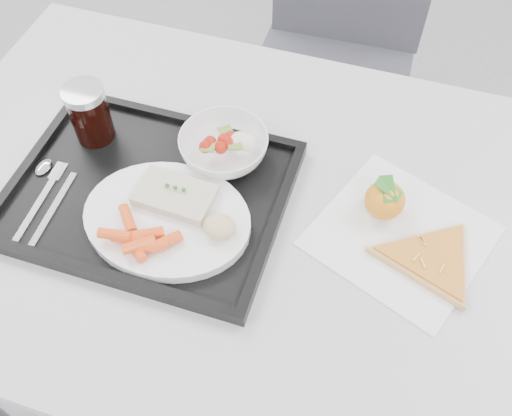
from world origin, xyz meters
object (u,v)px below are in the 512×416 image
(dinner_plate, at_px, (167,219))
(salad_bowl, at_px, (224,147))
(tangerine, at_px, (385,200))
(cola_glass, at_px, (89,113))
(table, at_px, (251,230))
(chair, at_px, (338,42))
(tray, at_px, (149,193))
(pizza_slice, at_px, (431,259))

(dinner_plate, height_order, salad_bowl, salad_bowl)
(tangerine, bearing_deg, cola_glass, 179.75)
(table, xyz_separation_m, tangerine, (0.21, 0.06, 0.10))
(dinner_plate, distance_m, tangerine, 0.35)
(salad_bowl, bearing_deg, table, -47.08)
(salad_bowl, bearing_deg, dinner_plate, -103.97)
(chair, xyz_separation_m, salad_bowl, (-0.08, -0.65, 0.25))
(tray, height_order, salad_bowl, salad_bowl)
(table, relative_size, tangerine, 17.54)
(pizza_slice, bearing_deg, tray, -178.28)
(cola_glass, distance_m, pizza_slice, 0.61)
(pizza_slice, bearing_deg, cola_glass, 173.03)
(cola_glass, bearing_deg, salad_bowl, 5.56)
(chair, distance_m, pizza_slice, 0.84)
(table, distance_m, dinner_plate, 0.17)
(dinner_plate, xyz_separation_m, salad_bowl, (0.04, 0.16, 0.01))
(dinner_plate, xyz_separation_m, pizza_slice, (0.41, 0.06, -0.01))
(dinner_plate, xyz_separation_m, tangerine, (0.32, 0.13, 0.01))
(salad_bowl, bearing_deg, tangerine, -5.09)
(dinner_plate, bearing_deg, table, 34.47)
(chair, bearing_deg, tray, -102.67)
(cola_glass, relative_size, pizza_slice, 0.48)
(tray, height_order, dinner_plate, dinner_plate)
(table, relative_size, pizza_slice, 5.37)
(salad_bowl, xyz_separation_m, pizza_slice, (0.37, -0.10, -0.03))
(table, bearing_deg, pizza_slice, -3.21)
(table, distance_m, cola_glass, 0.34)
(chair, distance_m, salad_bowl, 0.71)
(tray, relative_size, dinner_plate, 1.67)
(pizza_slice, bearing_deg, salad_bowl, 165.37)
(chair, bearing_deg, tangerine, -73.31)
(table, distance_m, salad_bowl, 0.15)
(dinner_plate, bearing_deg, salad_bowl, 76.03)
(cola_glass, bearing_deg, tray, -32.04)
(chair, bearing_deg, cola_glass, -114.77)
(table, xyz_separation_m, cola_glass, (-0.31, 0.06, 0.14))
(tray, xyz_separation_m, cola_glass, (-0.14, 0.09, 0.06))
(cola_glass, height_order, pizza_slice, cola_glass)
(table, height_order, cola_glass, cola_glass)
(cola_glass, bearing_deg, tangerine, -0.25)
(chair, xyz_separation_m, dinner_plate, (-0.12, -0.81, 0.24))
(tangerine, relative_size, pizza_slice, 0.31)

